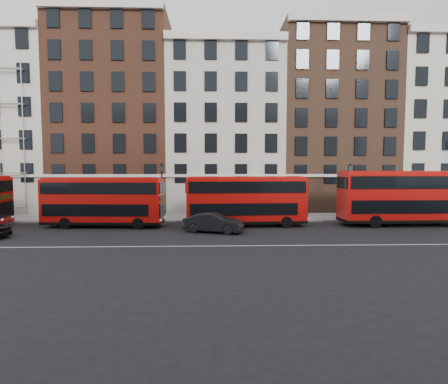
{
  "coord_description": "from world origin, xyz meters",
  "views": [
    {
      "loc": [
        -1.39,
        -24.17,
        5.04
      ],
      "look_at": [
        -0.47,
        5.0,
        3.0
      ],
      "focal_mm": 28.0,
      "sensor_mm": 36.0,
      "label": 1
    }
  ],
  "objects_px": {
    "bus_c": "(246,200)",
    "bus_d": "(405,196)",
    "car_front": "(214,223)",
    "bus_b": "(103,201)"
  },
  "relations": [
    {
      "from": "bus_d",
      "to": "car_front",
      "type": "distance_m",
      "value": 17.03
    },
    {
      "from": "bus_d",
      "to": "car_front",
      "type": "height_order",
      "value": "bus_d"
    },
    {
      "from": "bus_b",
      "to": "car_front",
      "type": "relative_size",
      "value": 2.18
    },
    {
      "from": "bus_c",
      "to": "car_front",
      "type": "xyz_separation_m",
      "value": [
        -2.75,
        -2.8,
        -1.53
      ]
    },
    {
      "from": "car_front",
      "to": "bus_b",
      "type": "bearing_deg",
      "value": 90.82
    },
    {
      "from": "bus_d",
      "to": "car_front",
      "type": "xyz_separation_m",
      "value": [
        -16.7,
        -2.8,
        -1.78
      ]
    },
    {
      "from": "bus_b",
      "to": "bus_d",
      "type": "height_order",
      "value": "bus_d"
    },
    {
      "from": "bus_b",
      "to": "bus_c",
      "type": "height_order",
      "value": "bus_c"
    },
    {
      "from": "bus_c",
      "to": "bus_d",
      "type": "relative_size",
      "value": 0.91
    },
    {
      "from": "bus_b",
      "to": "bus_c",
      "type": "distance_m",
      "value": 12.11
    }
  ]
}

